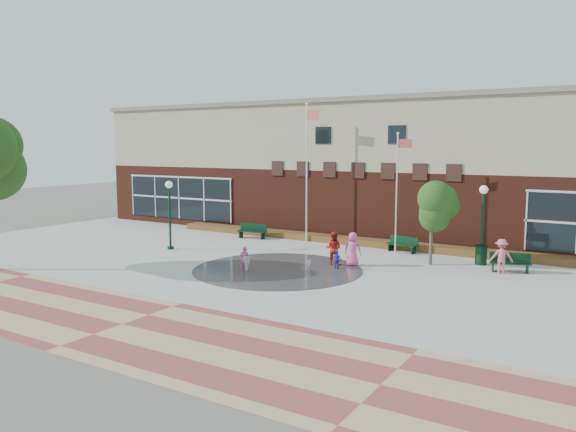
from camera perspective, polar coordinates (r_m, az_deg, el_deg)
The scene contains 22 objects.
ground at distance 25.55m, azimuth -4.71°, elevation -6.76°, with size 120.00×120.00×0.00m, color #666056.
plaza_concrete at distance 28.79m, azimuth -0.00°, elevation -5.13°, with size 46.00×18.00×0.01m, color #A8A8A0.
paver_band at distance 20.53m, azimuth -16.48°, elevation -10.53°, with size 46.00×6.00×0.01m, color brown.
splash_pad at distance 27.96m, azimuth -1.07°, elevation -5.51°, with size 8.40×8.40×0.01m, color #383A3D.
library_building at distance 40.28m, azimuth 10.07°, elevation 4.94°, with size 44.40×10.40×9.20m.
flower_bed at distance 35.38m, azimuth 6.43°, elevation -2.86°, with size 26.00×1.20×0.40m, color maroon.
flagpole_left at distance 35.49m, azimuth 1.98°, elevation 5.15°, with size 1.02×0.24×8.78m.
flagpole_right at distance 31.98m, azimuth 11.06°, elevation 2.93°, with size 0.84×0.22×6.89m.
lamp_left at distance 33.74m, azimuth -11.94°, elevation 0.89°, with size 0.43×0.43×4.08m.
lamp_right at distance 30.41m, azimuth 19.17°, elevation 0.02°, with size 0.44×0.44×4.12m.
bench_left at distance 37.26m, azimuth -3.68°, elevation -1.83°, with size 2.01×0.77×0.99m.
bench_mid at distance 33.07m, azimuth 11.51°, elevation -3.14°, with size 1.90×0.87×0.92m.
bench_right at distance 29.43m, azimuth 21.61°, elevation -4.77°, with size 1.95×1.02×0.95m.
trash_can at distance 30.71m, azimuth 19.02°, elevation -3.76°, with size 0.63×0.63×1.03m.
tree_mid at distance 29.59m, azimuth 14.42°, elevation 0.84°, with size 2.43×2.43×4.11m.
water_jet_a at distance 27.26m, azimuth -4.22°, elevation -5.86°, with size 0.40×0.40×0.78m, color white.
water_jet_b at distance 28.13m, azimuth 2.13°, elevation -5.44°, with size 0.19×0.19×0.43m, color white.
child_splash at distance 27.67m, azimuth -4.41°, elevation -4.36°, with size 0.45×0.30×1.23m, color #D03F75.
adult_red at distance 29.00m, azimuth 4.64°, elevation -3.31°, with size 0.85×0.66×1.75m, color #B11F15.
adult_pink at distance 28.85m, azimuth 6.59°, elevation -3.38°, with size 0.86×0.56×1.76m, color #E55581.
child_blue at distance 28.13m, azimuth 5.00°, elevation -4.47°, with size 0.56×0.23×0.96m, color #2E28C2.
person_bench at distance 28.93m, azimuth 20.86°, elevation -3.85°, with size 1.09×0.63×1.69m, color #E5617E.
Camera 1 is at (14.64, -20.02, 6.15)m, focal length 35.00 mm.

